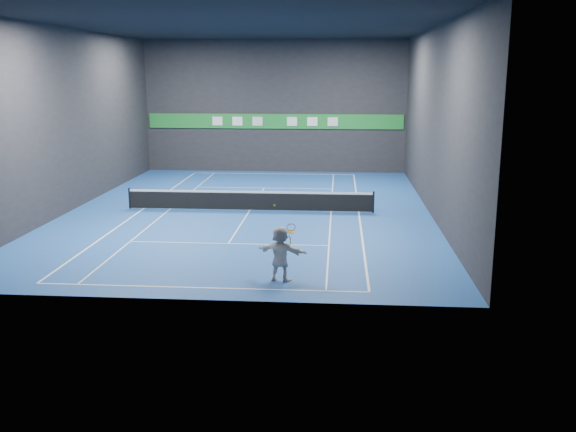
# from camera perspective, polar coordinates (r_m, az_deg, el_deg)

# --- Properties ---
(ground) EXTENTS (26.00, 26.00, 0.00)m
(ground) POSITION_cam_1_polar(r_m,az_deg,el_deg) (32.48, -3.42, 0.50)
(ground) COLOR #1A4893
(ground) RESTS_ON ground
(ceiling) EXTENTS (26.00, 26.00, 0.00)m
(ceiling) POSITION_cam_1_polar(r_m,az_deg,el_deg) (31.81, -3.64, 16.54)
(ceiling) COLOR black
(ceiling) RESTS_ON ground
(wall_back) EXTENTS (18.00, 0.10, 9.00)m
(wall_back) POSITION_cam_1_polar(r_m,az_deg,el_deg) (44.72, -1.18, 9.70)
(wall_back) COLOR #232326
(wall_back) RESTS_ON ground
(wall_front) EXTENTS (18.00, 0.10, 9.00)m
(wall_front) POSITION_cam_1_polar(r_m,az_deg,el_deg) (19.11, -8.96, 5.42)
(wall_front) COLOR #232326
(wall_front) RESTS_ON ground
(wall_left) EXTENTS (0.10, 26.00, 9.00)m
(wall_left) POSITION_cam_1_polar(r_m,az_deg,el_deg) (34.27, -18.75, 8.10)
(wall_left) COLOR #232326
(wall_left) RESTS_ON ground
(wall_right) EXTENTS (0.10, 26.00, 9.00)m
(wall_right) POSITION_cam_1_polar(r_m,az_deg,el_deg) (31.85, 12.89, 8.14)
(wall_right) COLOR #232326
(wall_right) RESTS_ON ground
(baseline_near) EXTENTS (10.98, 0.08, 0.01)m
(baseline_near) POSITION_cam_1_polar(r_m,az_deg,el_deg) (21.19, -7.85, -6.33)
(baseline_near) COLOR white
(baseline_near) RESTS_ON ground
(baseline_far) EXTENTS (10.98, 0.08, 0.01)m
(baseline_far) POSITION_cam_1_polar(r_m,az_deg,el_deg) (44.09, -1.30, 3.78)
(baseline_far) COLOR white
(baseline_far) RESTS_ON ground
(sideline_doubles_left) EXTENTS (0.08, 23.78, 0.01)m
(sideline_doubles_left) POSITION_cam_1_polar(r_m,az_deg,el_deg) (33.67, -12.71, 0.65)
(sideline_doubles_left) COLOR white
(sideline_doubles_left) RESTS_ON ground
(sideline_doubles_right) EXTENTS (0.08, 23.78, 0.01)m
(sideline_doubles_right) POSITION_cam_1_polar(r_m,az_deg,el_deg) (32.20, 6.31, 0.33)
(sideline_doubles_right) COLOR white
(sideline_doubles_right) RESTS_ON ground
(sideline_singles_left) EXTENTS (0.06, 23.78, 0.01)m
(sideline_singles_left) POSITION_cam_1_polar(r_m,az_deg,el_deg) (33.29, -10.44, 0.61)
(sideline_singles_left) COLOR white
(sideline_singles_left) RESTS_ON ground
(sideline_singles_right) EXTENTS (0.06, 23.78, 0.01)m
(sideline_singles_right) POSITION_cam_1_polar(r_m,az_deg,el_deg) (32.18, 3.85, 0.38)
(sideline_singles_right) COLOR white
(sideline_singles_right) RESTS_ON ground
(service_line_near) EXTENTS (8.23, 0.06, 0.01)m
(service_line_near) POSITION_cam_1_polar(r_m,az_deg,el_deg) (26.34, -5.32, -2.45)
(service_line_near) COLOR white
(service_line_near) RESTS_ON ground
(service_line_far) EXTENTS (8.23, 0.06, 0.01)m
(service_line_far) POSITION_cam_1_polar(r_m,az_deg,el_deg) (38.71, -2.12, 2.51)
(service_line_far) COLOR white
(service_line_far) RESTS_ON ground
(center_service_line) EXTENTS (0.06, 12.80, 0.01)m
(center_service_line) POSITION_cam_1_polar(r_m,az_deg,el_deg) (32.48, -3.42, 0.50)
(center_service_line) COLOR white
(center_service_line) RESTS_ON ground
(player) EXTENTS (1.83, 1.07, 1.88)m
(player) POSITION_cam_1_polar(r_m,az_deg,el_deg) (21.44, -0.68, -3.35)
(player) COLOR silver
(player) RESTS_ON ground
(tennis_ball) EXTENTS (0.07, 0.07, 0.07)m
(tennis_ball) POSITION_cam_1_polar(r_m,az_deg,el_deg) (21.17, -1.21, 0.95)
(tennis_ball) COLOR #C1E325
(tennis_ball) RESTS_ON player
(tennis_net) EXTENTS (12.50, 0.10, 1.07)m
(tennis_net) POSITION_cam_1_polar(r_m,az_deg,el_deg) (32.37, -3.43, 1.43)
(tennis_net) COLOR black
(tennis_net) RESTS_ON ground
(sponsor_banner) EXTENTS (17.64, 0.11, 1.00)m
(sponsor_banner) POSITION_cam_1_polar(r_m,az_deg,el_deg) (44.72, -1.18, 8.42)
(sponsor_banner) COLOR #1D862E
(sponsor_banner) RESTS_ON wall_back
(tennis_racket) EXTENTS (0.42, 0.34, 0.80)m
(tennis_racket) POSITION_cam_1_polar(r_m,az_deg,el_deg) (21.25, 0.26, -1.26)
(tennis_racket) COLOR red
(tennis_racket) RESTS_ON player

